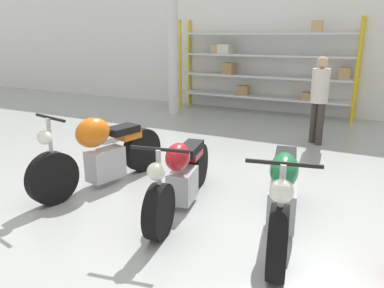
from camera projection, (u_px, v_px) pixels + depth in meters
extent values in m
plane|color=#9EA3A0|center=(177.00, 208.00, 4.47)|extent=(30.00, 30.00, 0.00)
cube|color=white|center=(301.00, 43.00, 9.48)|extent=(30.00, 0.08, 3.60)
cylinder|color=gold|center=(180.00, 65.00, 10.49)|extent=(0.08, 0.08, 2.40)
cylinder|color=gold|center=(357.00, 72.00, 8.48)|extent=(0.08, 0.08, 2.40)
cylinder|color=gold|center=(189.00, 63.00, 10.96)|extent=(0.08, 0.08, 2.40)
cylinder|color=gold|center=(359.00, 70.00, 8.95)|extent=(0.08, 0.08, 2.40)
cube|color=silver|center=(261.00, 97.00, 9.94)|extent=(4.58, 0.55, 0.05)
cube|color=silver|center=(262.00, 76.00, 9.79)|extent=(4.58, 0.55, 0.05)
cube|color=silver|center=(263.00, 55.00, 9.64)|extent=(4.58, 0.55, 0.05)
cube|color=silver|center=(264.00, 34.00, 9.49)|extent=(4.58, 0.55, 0.05)
cube|color=silver|center=(225.00, 49.00, 10.06)|extent=(0.34, 0.32, 0.24)
cube|color=#A87F51|center=(243.00, 90.00, 10.10)|extent=(0.29, 0.19, 0.25)
cube|color=tan|center=(317.00, 26.00, 8.75)|extent=(0.25, 0.24, 0.27)
cube|color=tan|center=(306.00, 96.00, 9.44)|extent=(0.23, 0.31, 0.17)
cube|color=#A87F51|center=(229.00, 69.00, 10.06)|extent=(0.32, 0.34, 0.30)
cube|color=tan|center=(216.00, 49.00, 10.14)|extent=(0.19, 0.19, 0.21)
cube|color=tan|center=(345.00, 73.00, 8.96)|extent=(0.28, 0.32, 0.27)
cylinder|color=silver|center=(173.00, 43.00, 9.52)|extent=(0.28, 0.28, 3.60)
cylinder|color=black|center=(53.00, 178.00, 4.53)|extent=(0.28, 0.67, 0.65)
cylinder|color=black|center=(142.00, 150.00, 5.65)|extent=(0.28, 0.67, 0.65)
cube|color=#ADADB2|center=(106.00, 164.00, 5.14)|extent=(0.37, 0.56, 0.43)
ellipsoid|color=orange|center=(93.00, 133.00, 4.88)|extent=(0.42, 0.55, 0.39)
cube|color=black|center=(122.00, 130.00, 5.27)|extent=(0.36, 0.51, 0.10)
cube|color=orange|center=(128.00, 134.00, 5.37)|extent=(0.29, 0.36, 0.12)
cylinder|color=#ADADB2|center=(51.00, 149.00, 4.44)|extent=(0.06, 0.06, 0.74)
sphere|color=silver|center=(44.00, 137.00, 4.35)|extent=(0.17, 0.17, 0.17)
cylinder|color=black|center=(50.00, 118.00, 4.36)|extent=(0.57, 0.15, 0.04)
cylinder|color=black|center=(159.00, 211.00, 3.76)|extent=(0.26, 0.59, 0.58)
cylinder|color=black|center=(198.00, 165.00, 5.12)|extent=(0.26, 0.59, 0.58)
cube|color=#ADADB2|center=(183.00, 185.00, 4.50)|extent=(0.36, 0.50, 0.38)
ellipsoid|color=#B2191E|center=(178.00, 157.00, 4.22)|extent=(0.34, 0.46, 0.31)
cube|color=black|center=(190.00, 148.00, 4.70)|extent=(0.32, 0.58, 0.10)
cube|color=#B2191E|center=(193.00, 153.00, 4.82)|extent=(0.26, 0.41, 0.12)
cylinder|color=#ADADB2|center=(159.00, 181.00, 3.69)|extent=(0.06, 0.06, 0.64)
sphere|color=silver|center=(156.00, 171.00, 3.59)|extent=(0.18, 0.18, 0.18)
cylinder|color=black|center=(159.00, 149.00, 3.63)|extent=(0.60, 0.15, 0.04)
cylinder|color=black|center=(278.00, 242.00, 3.12)|extent=(0.28, 0.67, 0.65)
cylinder|color=black|center=(284.00, 179.00, 4.51)|extent=(0.28, 0.67, 0.65)
cube|color=#ADADB2|center=(282.00, 206.00, 3.87)|extent=(0.37, 0.54, 0.41)
ellipsoid|color=#196B38|center=(284.00, 170.00, 3.59)|extent=(0.38, 0.58, 0.32)
cube|color=black|center=(286.00, 157.00, 4.12)|extent=(0.33, 0.57, 0.10)
cube|color=#196B38|center=(285.00, 164.00, 4.19)|extent=(0.27, 0.41, 0.12)
cylinder|color=#ADADB2|center=(281.00, 204.00, 3.05)|extent=(0.06, 0.06, 0.68)
sphere|color=silver|center=(281.00, 191.00, 2.94)|extent=(0.20, 0.20, 0.20)
cylinder|color=black|center=(284.00, 164.00, 2.98)|extent=(0.60, 0.16, 0.04)
cylinder|color=#38332D|center=(314.00, 122.00, 7.14)|extent=(0.13, 0.13, 0.79)
cylinder|color=#38332D|center=(320.00, 124.00, 6.98)|extent=(0.13, 0.13, 0.79)
cylinder|color=beige|center=(320.00, 86.00, 6.86)|extent=(0.45, 0.45, 0.62)
sphere|color=tan|center=(323.00, 63.00, 6.74)|extent=(0.21, 0.21, 0.21)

